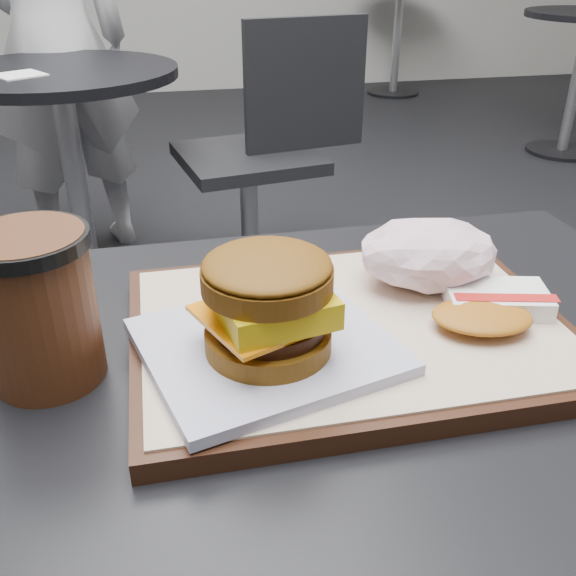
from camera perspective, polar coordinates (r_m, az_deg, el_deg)
The scene contains 11 objects.
customer_table at distance 0.65m, azimuth 1.01°, elevation -21.74°, with size 0.80×0.60×0.77m.
serving_tray at distance 0.57m, azimuth 5.43°, elevation -3.69°, with size 0.38×0.28×0.02m.
breakfast_sandwich at distance 0.50m, azimuth -1.81°, elevation -2.34°, with size 0.23×0.21×0.09m.
hash_brown at distance 0.59m, azimuth 17.53°, elevation -1.57°, with size 0.13×0.11×0.02m.
crumpled_wrapper at distance 0.63m, azimuth 12.42°, elevation 2.98°, with size 0.13×0.11×0.06m, color white, non-canonical shape.
coffee_cup at distance 0.53m, azimuth -21.40°, elevation -1.23°, with size 0.09×0.09×0.13m.
neighbor_table at distance 2.14m, azimuth -18.95°, elevation 12.70°, with size 0.70×0.70×0.75m.
napkin at distance 2.01m, azimuth -22.78°, elevation 17.07°, with size 0.12×0.12×0.00m, color white.
neighbor_chair at distance 2.12m, azimuth -1.79°, elevation 12.91°, with size 0.63×0.48×0.88m.
patron at distance 2.50m, azimuth -20.22°, elevation 19.92°, with size 0.56×0.37×1.55m, color silver.
bg_table_far at distance 5.28m, azimuth 9.80°, elevation 22.66°, with size 0.66×0.66×0.75m.
Camera 1 is at (-0.10, -0.40, 1.09)m, focal length 40.00 mm.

